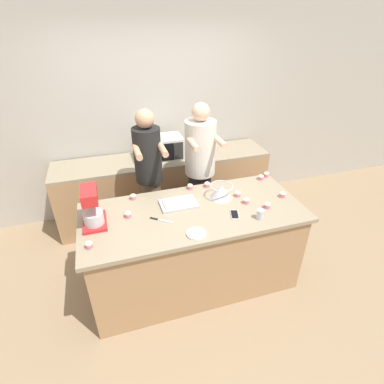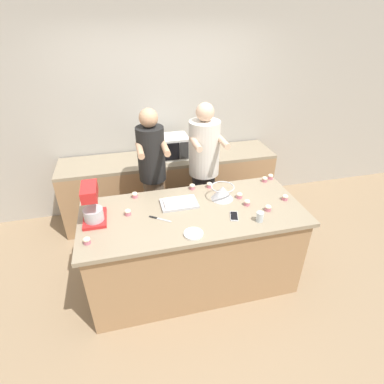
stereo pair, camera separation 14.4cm
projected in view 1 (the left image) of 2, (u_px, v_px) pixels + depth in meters
The scene contains 25 objects.
ground_plane at pixel (193, 279), 3.28m from camera, with size 16.00×16.00×0.00m, color #937A5B.
back_wall at pixel (156, 115), 3.94m from camera, with size 10.00×0.06×2.70m.
island_counter at pixel (193, 247), 3.04m from camera, with size 2.10×0.93×0.90m.
back_counter at pixel (165, 187), 4.12m from camera, with size 2.80×0.60×0.88m.
person_left at pixel (150, 180), 3.33m from camera, with size 0.32×0.49×1.69m.
person_right at pixel (200, 173), 3.48m from camera, with size 0.36×0.51×1.71m.
stand_mixer at pixel (92, 209), 2.56m from camera, with size 0.20×0.30×0.36m.
mixing_bowl at pixel (221, 191), 2.98m from camera, with size 0.23×0.23×0.14m.
baking_tray at pixel (179, 203), 2.89m from camera, with size 0.35×0.23×0.04m.
microwave_oven at pixel (160, 148), 3.82m from camera, with size 0.55×0.34×0.28m.
cell_phone at pixel (235, 215), 2.75m from camera, with size 0.11×0.16×0.01m.
drinking_glass at pixel (260, 214), 2.68m from camera, with size 0.07×0.07×0.09m.
small_plate at pixel (196, 234), 2.51m from camera, with size 0.17×0.17×0.02m.
knife at pixel (160, 220), 2.69m from camera, with size 0.19×0.14×0.01m.
cupcake_0 at pixel (89, 245), 2.36m from camera, with size 0.06×0.06×0.06m.
cupcake_1 at pixel (238, 194), 3.02m from camera, with size 0.06×0.06×0.06m.
cupcake_2 at pixel (207, 184), 3.19m from camera, with size 0.06×0.06×0.06m.
cupcake_3 at pixel (266, 174), 3.39m from camera, with size 0.06×0.06×0.06m.
cupcake_4 at pixel (261, 177), 3.33m from camera, with size 0.06×0.06×0.06m.
cupcake_5 at pixel (267, 205), 2.84m from camera, with size 0.06×0.06×0.06m.
cupcake_6 at pixel (282, 194), 3.01m from camera, with size 0.06×0.06×0.06m.
cupcake_7 at pixel (128, 214), 2.71m from camera, with size 0.06×0.06×0.06m.
cupcake_8 at pixel (133, 197), 2.98m from camera, with size 0.06×0.06×0.06m.
cupcake_9 at pixel (246, 201), 2.91m from camera, with size 0.06×0.06×0.06m.
cupcake_10 at pixel (190, 186), 3.15m from camera, with size 0.06×0.06×0.06m.
Camera 1 is at (-0.71, -2.22, 2.50)m, focal length 28.00 mm.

